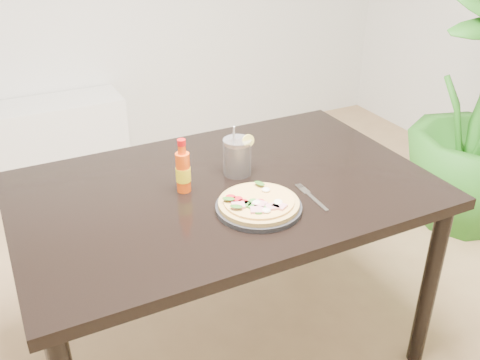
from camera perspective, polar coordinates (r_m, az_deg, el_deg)
name	(u,v)px	position (r m, az deg, el deg)	size (l,w,h in m)	color
dining_table	(225,206)	(1.87, -1.65, -2.83)	(1.40, 0.90, 0.75)	black
plate	(259,208)	(1.68, 2.00, -2.95)	(0.27, 0.27, 0.02)	black
pizza	(259,203)	(1.67, 2.00, -2.44)	(0.26, 0.26, 0.03)	tan
hot_sauce_bottle	(183,171)	(1.77, -6.09, 0.97)	(0.06, 0.06, 0.19)	#EA4A0D
cola_cup	(237,157)	(1.87, -0.30, 2.43)	(0.10, 0.10, 0.19)	black
fork	(311,196)	(1.77, 7.56, -1.74)	(0.03, 0.19, 0.00)	silver
plant_pot	(463,200)	(3.24, 22.66, -2.00)	(0.28, 0.28, 0.22)	brown
media_console	(10,148)	(3.56, -23.34, 3.16)	(1.40, 0.34, 0.50)	white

